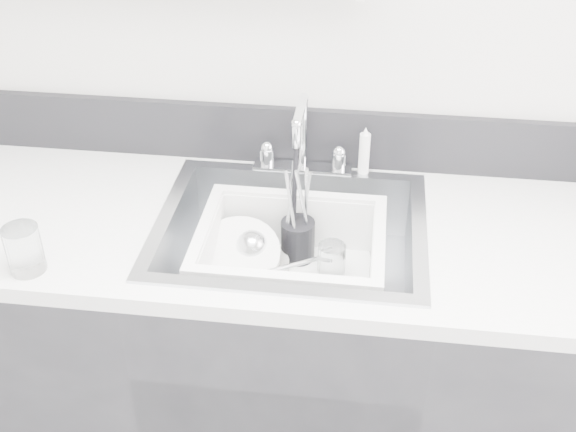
# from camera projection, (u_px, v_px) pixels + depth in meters

# --- Properties ---
(room_shell) EXTENTS (3.50, 3.00, 2.60)m
(room_shell) POSITION_uv_depth(u_px,v_px,m) (176.00, 31.00, 0.62)
(room_shell) COLOR silver
(room_shell) RESTS_ON ground
(counter_run) EXTENTS (3.20, 0.62, 0.92)m
(counter_run) POSITION_uv_depth(u_px,v_px,m) (290.00, 363.00, 1.97)
(counter_run) COLOR #232326
(counter_run) RESTS_ON ground
(backsplash) EXTENTS (3.20, 0.02, 0.16)m
(backsplash) POSITION_uv_depth(u_px,v_px,m) (305.00, 136.00, 1.91)
(backsplash) COLOR black
(backsplash) RESTS_ON counter_run
(sink) EXTENTS (0.64, 0.52, 0.20)m
(sink) POSITION_uv_depth(u_px,v_px,m) (291.00, 255.00, 1.76)
(sink) COLOR silver
(sink) RESTS_ON counter_run
(faucet) EXTENTS (0.26, 0.18, 0.23)m
(faucet) POSITION_uv_depth(u_px,v_px,m) (302.00, 153.00, 1.88)
(faucet) COLOR silver
(faucet) RESTS_ON counter_run
(side_sprayer) EXTENTS (0.03, 0.03, 0.14)m
(side_sprayer) POSITION_uv_depth(u_px,v_px,m) (364.00, 151.00, 1.87)
(side_sprayer) COLOR white
(side_sprayer) RESTS_ON counter_run
(wash_tub) EXTENTS (0.49, 0.42, 0.17)m
(wash_tub) POSITION_uv_depth(u_px,v_px,m) (291.00, 259.00, 1.74)
(wash_tub) COLOR white
(wash_tub) RESTS_ON sink
(plate_stack) EXTENTS (0.27, 0.26, 0.11)m
(plate_stack) POSITION_uv_depth(u_px,v_px,m) (240.00, 264.00, 1.79)
(plate_stack) COLOR white
(plate_stack) RESTS_ON wash_tub
(utensil_cup) EXTENTS (0.09, 0.09, 0.29)m
(utensil_cup) POSITION_uv_depth(u_px,v_px,m) (298.00, 237.00, 1.83)
(utensil_cup) COLOR black
(utensil_cup) RESTS_ON wash_tub
(ladle) EXTENTS (0.30, 0.30, 0.09)m
(ladle) POSITION_uv_depth(u_px,v_px,m) (271.00, 269.00, 1.75)
(ladle) COLOR silver
(ladle) RESTS_ON wash_tub
(tumbler_in_tub) EXTENTS (0.07, 0.07, 0.10)m
(tumbler_in_tub) POSITION_uv_depth(u_px,v_px,m) (331.00, 262.00, 1.76)
(tumbler_in_tub) COLOR white
(tumbler_in_tub) RESTS_ON wash_tub
(tumbler_counter) EXTENTS (0.08, 0.08, 0.11)m
(tumbler_counter) POSITION_uv_depth(u_px,v_px,m) (24.00, 249.00, 1.54)
(tumbler_counter) COLOR white
(tumbler_counter) RESTS_ON counter_run
(bowl_small) EXTENTS (0.11, 0.11, 0.03)m
(bowl_small) POSITION_uv_depth(u_px,v_px,m) (325.00, 295.00, 1.71)
(bowl_small) COLOR white
(bowl_small) RESTS_ON wash_tub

